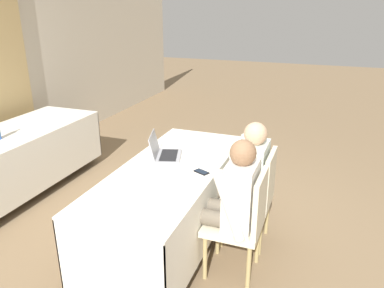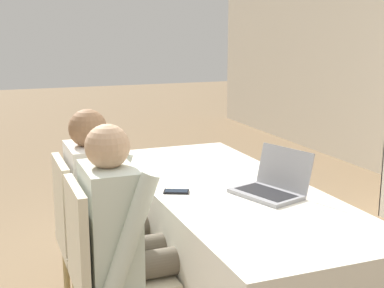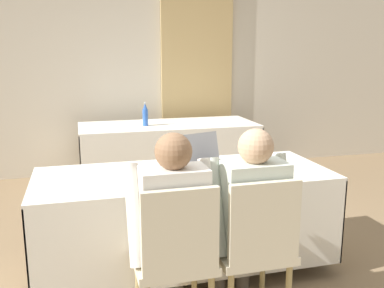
{
  "view_description": "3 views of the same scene",
  "coord_description": "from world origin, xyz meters",
  "px_view_note": "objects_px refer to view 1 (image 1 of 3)",
  "views": [
    {
      "loc": [
        -2.76,
        -1.24,
        2.09
      ],
      "look_at": [
        0.0,
        -0.21,
        0.99
      ],
      "focal_mm": 35.0,
      "sensor_mm": 36.0,
      "label": 1
    },
    {
      "loc": [
        2.49,
        -1.18,
        1.58
      ],
      "look_at": [
        0.0,
        -0.21,
        0.99
      ],
      "focal_mm": 50.0,
      "sensor_mm": 36.0,
      "label": 2
    },
    {
      "loc": [
        -0.7,
        -2.82,
        1.57
      ],
      "look_at": [
        0.0,
        -0.21,
        0.99
      ],
      "focal_mm": 40.0,
      "sensor_mm": 36.0,
      "label": 3
    }
  ],
  "objects_px": {
    "chair_near_left": "(243,220)",
    "person_checkered_shirt": "(231,200)",
    "laptop": "(164,153)",
    "cell_phone": "(201,172)",
    "chair_near_right": "(255,194)",
    "person_white_shirt": "(244,176)"
  },
  "relations": [
    {
      "from": "chair_near_left",
      "to": "person_checkered_shirt",
      "type": "height_order",
      "value": "person_checkered_shirt"
    },
    {
      "from": "chair_near_left",
      "to": "person_checkered_shirt",
      "type": "bearing_deg",
      "value": -90.0
    },
    {
      "from": "laptop",
      "to": "person_checkered_shirt",
      "type": "bearing_deg",
      "value": -137.7
    },
    {
      "from": "cell_phone",
      "to": "person_checkered_shirt",
      "type": "xyz_separation_m",
      "value": [
        -0.23,
        -0.32,
        -0.09
      ]
    },
    {
      "from": "chair_near_right",
      "to": "chair_near_left",
      "type": "bearing_deg",
      "value": 0.0
    },
    {
      "from": "person_checkered_shirt",
      "to": "person_white_shirt",
      "type": "height_order",
      "value": "same"
    },
    {
      "from": "chair_near_right",
      "to": "person_checkered_shirt",
      "type": "relative_size",
      "value": 0.78
    },
    {
      "from": "laptop",
      "to": "chair_near_right",
      "type": "xyz_separation_m",
      "value": [
        0.03,
        -0.87,
        -0.28
      ]
    },
    {
      "from": "chair_near_left",
      "to": "chair_near_right",
      "type": "height_order",
      "value": "same"
    },
    {
      "from": "chair_near_right",
      "to": "person_white_shirt",
      "type": "height_order",
      "value": "person_white_shirt"
    },
    {
      "from": "chair_near_left",
      "to": "laptop",
      "type": "bearing_deg",
      "value": -116.81
    },
    {
      "from": "chair_near_right",
      "to": "person_white_shirt",
      "type": "xyz_separation_m",
      "value": [
        0.0,
        0.1,
        0.16
      ]
    },
    {
      "from": "chair_near_left",
      "to": "person_white_shirt",
      "type": "xyz_separation_m",
      "value": [
        0.46,
        0.1,
        0.16
      ]
    },
    {
      "from": "cell_phone",
      "to": "person_white_shirt",
      "type": "height_order",
      "value": "person_white_shirt"
    },
    {
      "from": "chair_near_right",
      "to": "person_white_shirt",
      "type": "bearing_deg",
      "value": -90.0
    },
    {
      "from": "laptop",
      "to": "cell_phone",
      "type": "xyz_separation_m",
      "value": [
        -0.21,
        -0.44,
        -0.04
      ]
    },
    {
      "from": "laptop",
      "to": "person_white_shirt",
      "type": "bearing_deg",
      "value": -105.98
    },
    {
      "from": "cell_phone",
      "to": "laptop",
      "type": "bearing_deg",
      "value": 89.37
    },
    {
      "from": "cell_phone",
      "to": "person_white_shirt",
      "type": "distance_m",
      "value": 0.41
    },
    {
      "from": "chair_near_left",
      "to": "chair_near_right",
      "type": "relative_size",
      "value": 1.0
    },
    {
      "from": "cell_phone",
      "to": "chair_near_right",
      "type": "distance_m",
      "value": 0.55
    },
    {
      "from": "chair_near_right",
      "to": "laptop",
      "type": "bearing_deg",
      "value": -88.34
    }
  ]
}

